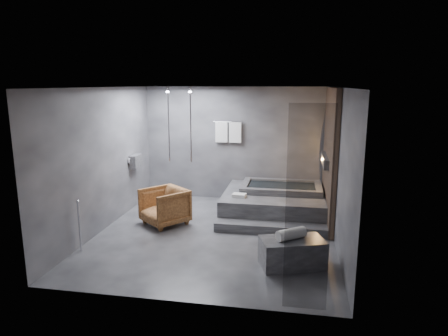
# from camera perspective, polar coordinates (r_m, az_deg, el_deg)

# --- Properties ---
(room) EXTENTS (5.00, 5.04, 2.82)m
(room) POSITION_cam_1_polar(r_m,az_deg,el_deg) (7.59, 1.97, 3.35)
(room) COLOR #2D2D2F
(room) RESTS_ON ground
(tub_deck) EXTENTS (2.20, 2.00, 0.50)m
(tub_deck) POSITION_cam_1_polar(r_m,az_deg,el_deg) (9.03, 7.13, -4.97)
(tub_deck) COLOR #323234
(tub_deck) RESTS_ON ground
(tub_step) EXTENTS (2.20, 0.36, 0.18)m
(tub_step) POSITION_cam_1_polar(r_m,az_deg,el_deg) (7.96, 6.63, -8.52)
(tub_step) COLOR #323234
(tub_step) RESTS_ON ground
(concrete_bench) EXTENTS (1.12, 0.84, 0.45)m
(concrete_bench) POSITION_cam_1_polar(r_m,az_deg,el_deg) (6.60, 9.71, -11.81)
(concrete_bench) COLOR #323234
(concrete_bench) RESTS_ON ground
(driftwood_chair) EXTENTS (1.15, 1.16, 0.76)m
(driftwood_chair) POSITION_cam_1_polar(r_m,az_deg,el_deg) (8.37, -8.50, -5.45)
(driftwood_chair) COLOR #4F2B13
(driftwood_chair) RESTS_ON ground
(rolled_towel) EXTENTS (0.50, 0.44, 0.18)m
(rolled_towel) POSITION_cam_1_polar(r_m,az_deg,el_deg) (6.49, 9.55, -9.27)
(rolled_towel) COLOR white
(rolled_towel) RESTS_ON concrete_bench
(deck_towel) EXTENTS (0.30, 0.23, 0.07)m
(deck_towel) POSITION_cam_1_polar(r_m,az_deg,el_deg) (8.51, 2.18, -3.94)
(deck_towel) COLOR silver
(deck_towel) RESTS_ON tub_deck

